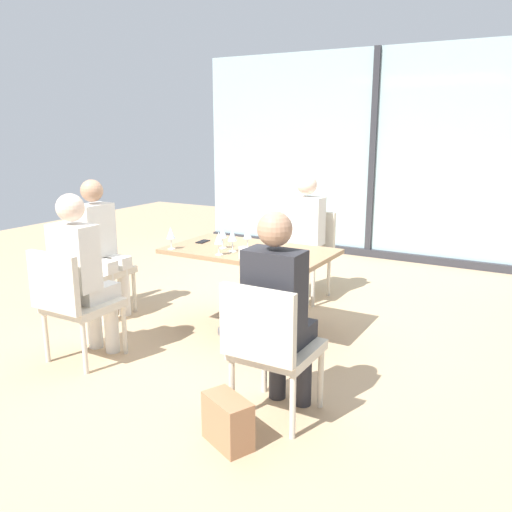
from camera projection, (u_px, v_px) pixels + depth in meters
ground_plane at (250, 332)px, 4.56m from camera, size 12.00×12.00×0.00m
window_wall_backdrop at (373, 166)px, 6.97m from camera, size 5.00×0.10×2.70m
dining_table_main at (250, 271)px, 4.44m from camera, size 1.36×0.78×0.73m
chair_front_right at (270, 343)px, 3.07m from camera, size 0.46×0.50×0.87m
chair_near_window at (308, 249)px, 5.43m from camera, size 0.46×0.51×0.87m
chair_front_left at (72, 299)px, 3.86m from camera, size 0.46×0.50×0.87m
chair_side_end at (93, 262)px, 4.92m from camera, size 0.50×0.46×0.87m
person_front_right at (279, 305)px, 3.11m from camera, size 0.34×0.39×1.26m
person_near_window at (304, 231)px, 5.29m from camera, size 0.34×0.39×1.26m
person_front_left at (82, 269)px, 3.90m from camera, size 0.34×0.39×1.26m
person_side_end at (100, 242)px, 4.81m from camera, size 0.39×0.34×1.26m
wine_glass_0 at (223, 233)px, 4.39m from camera, size 0.07×0.07×0.18m
wine_glass_1 at (248, 233)px, 4.37m from camera, size 0.07×0.07×0.18m
wine_glass_2 at (276, 239)px, 4.16m from camera, size 0.07×0.07×0.18m
wine_glass_3 at (232, 236)px, 4.27m from camera, size 0.07×0.07×0.18m
wine_glass_4 at (219, 239)px, 4.16m from camera, size 0.07×0.07×0.18m
wine_glass_5 at (171, 233)px, 4.36m from camera, size 0.07×0.07×0.18m
coffee_cup at (244, 253)px, 4.07m from camera, size 0.08×0.08×0.09m
cell_phone_on_table at (203, 242)px, 4.66m from camera, size 0.09×0.15×0.01m
handbag_0 at (228, 421)px, 2.92m from camera, size 0.34×0.27×0.28m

